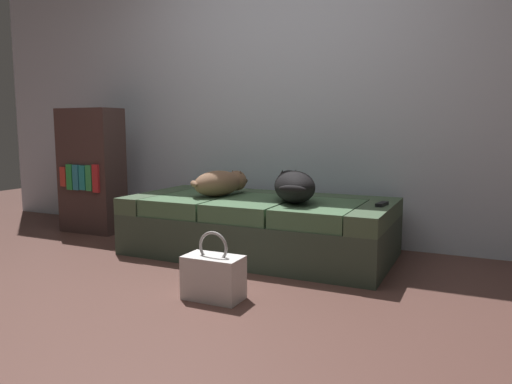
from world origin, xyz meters
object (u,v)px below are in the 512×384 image
object	(u,v)px
couch	(259,226)
dog_tan	(221,183)
dog_dark	(293,186)
bookshelf	(92,171)
handbag	(213,276)
tv_remote	(382,204)

from	to	relation	value
couch	dog_tan	distance (m)	0.44
dog_tan	dog_dark	size ratio (longest dim) A/B	0.92
dog_dark	bookshelf	xyz separation A→B (m)	(-1.99, 0.16, 0.02)
handbag	dog_tan	bearing A→B (deg)	116.87
couch	bookshelf	size ratio (longest dim) A/B	1.74
dog_dark	tv_remote	size ratio (longest dim) A/B	3.99
couch	handbag	world-z (taller)	couch
tv_remote	couch	bearing A→B (deg)	-171.52
handbag	bookshelf	world-z (taller)	bookshelf
dog_tan	dog_dark	world-z (taller)	dog_dark
dog_tan	dog_dark	distance (m)	0.61
dog_dark	dog_tan	bearing A→B (deg)	174.87
couch	dog_tan	xyz separation A→B (m)	(-0.31, -0.01, 0.31)
couch	dog_tan	size ratio (longest dim) A/B	3.47
bookshelf	couch	bearing A→B (deg)	-3.29
handbag	tv_remote	bearing A→B (deg)	54.46
couch	handbag	distance (m)	0.99
dog_dark	bookshelf	distance (m)	1.99
dog_dark	tv_remote	distance (m)	0.61
couch	dog_dark	distance (m)	0.44
handbag	dog_dark	bearing A→B (deg)	82.71
dog_dark	handbag	size ratio (longest dim) A/B	1.58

